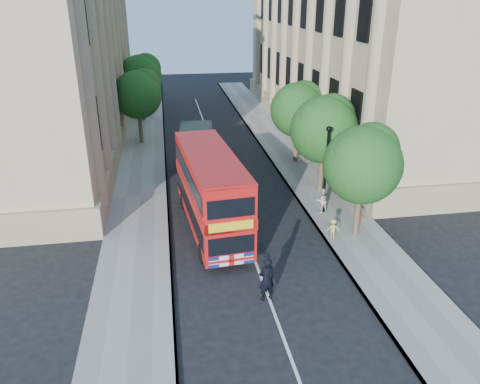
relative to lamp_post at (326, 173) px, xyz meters
name	(u,v)px	position (x,y,z in m)	size (l,w,h in m)	color
ground	(260,276)	(-5.00, -6.00, -2.51)	(120.00, 120.00, 0.00)	black
pavement_right	(314,186)	(0.75, 4.00, -2.45)	(3.50, 80.00, 0.12)	gray
pavement_left	(140,197)	(-10.75, 4.00, -2.45)	(3.50, 80.00, 0.12)	gray
building_right	(359,30)	(8.80, 18.00, 6.49)	(12.00, 38.00, 18.00)	tan
building_left	(35,34)	(-18.80, 18.00, 6.49)	(12.00, 38.00, 18.00)	tan
tree_right_near	(363,160)	(0.84, -2.97, 1.74)	(4.00, 4.00, 6.08)	#473828
tree_right_mid	(325,126)	(0.84, 3.03, 1.93)	(4.20, 4.20, 6.37)	#473828
tree_right_far	(298,107)	(0.84, 9.03, 1.80)	(4.00, 4.00, 6.15)	#473828
tree_left_far	(138,92)	(-10.96, 16.03, 1.93)	(4.00, 4.00, 6.30)	#473828
tree_left_back	(141,74)	(-10.96, 24.03, 2.20)	(4.20, 4.20, 6.65)	#473828
lamp_post	(326,173)	(0.00, 0.00, 0.00)	(0.32, 0.32, 5.16)	black
double_decker_bus	(211,190)	(-6.72, -1.02, -0.15)	(3.27, 9.43, 4.27)	#B60E0C
box_van	(197,152)	(-6.81, 7.95, -0.94)	(2.80, 5.79, 3.21)	black
police_constable	(267,279)	(-5.13, -7.79, -1.51)	(0.73, 0.48, 1.99)	black
woman_pedestrian	(322,200)	(-0.14, -0.10, -1.65)	(0.72, 0.56, 1.48)	beige
child_a	(359,218)	(1.20, -2.40, -1.80)	(0.69, 0.29, 1.18)	#D36125
child_b	(333,228)	(-0.57, -3.23, -1.85)	(0.69, 0.40, 1.07)	gold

